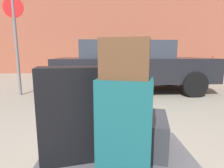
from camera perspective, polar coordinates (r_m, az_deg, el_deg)
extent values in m
cube|color=#4C4C51|center=(1.43, 1.53, -24.73)|extent=(1.14, 0.89, 0.10)
cylinder|color=black|center=(1.83, 14.16, -22.88)|extent=(0.24, 0.06, 0.24)
cylinder|color=black|center=(1.80, -12.61, -23.40)|extent=(0.24, 0.06, 0.24)
cube|color=#144C51|center=(1.16, 3.99, -13.38)|extent=(0.37, 0.30, 0.61)
cube|color=#2D2D33|center=(1.52, 5.89, -14.58)|extent=(0.65, 0.57, 0.27)
cube|color=black|center=(1.32, -13.10, -9.29)|extent=(0.46, 0.30, 0.67)
cube|color=#51331E|center=(1.07, 4.27, 8.00)|extent=(0.32, 0.26, 0.23)
cube|color=black|center=(5.27, 6.57, 4.72)|extent=(4.38, 1.99, 0.64)
cube|color=#2D333D|center=(5.21, 3.94, 10.76)|extent=(2.48, 1.69, 0.46)
cylinder|color=black|center=(6.52, 17.46, 2.47)|extent=(0.65, 0.25, 0.64)
cylinder|color=black|center=(4.99, 24.59, -0.09)|extent=(0.65, 0.25, 0.64)
cylinder|color=black|center=(6.07, -8.30, 2.31)|extent=(0.65, 0.25, 0.64)
cylinder|color=black|center=(4.40, -9.85, -0.56)|extent=(0.65, 0.25, 0.64)
torus|color=black|center=(10.33, 24.47, 4.81)|extent=(0.72, 0.06, 0.72)
torus|color=black|center=(10.83, 29.42, 4.62)|extent=(0.72, 0.06, 0.72)
cylinder|color=maroon|center=(10.56, 27.09, 5.80)|extent=(1.00, 0.05, 0.04)
cylinder|color=maroon|center=(10.46, 26.19, 6.67)|extent=(0.04, 0.04, 0.30)
cylinder|color=maroon|center=(10.78, 29.28, 6.76)|extent=(0.04, 0.04, 0.40)
cylinder|color=#72665B|center=(7.78, 18.62, 3.45)|extent=(0.25, 0.25, 0.62)
cylinder|color=#72665B|center=(8.39, 27.91, 3.25)|extent=(0.25, 0.25, 0.62)
cylinder|color=slate|center=(5.28, -27.99, 10.10)|extent=(0.07, 0.07, 2.46)
cylinder|color=red|center=(5.40, -28.88, 20.53)|extent=(0.50, 0.03, 0.50)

